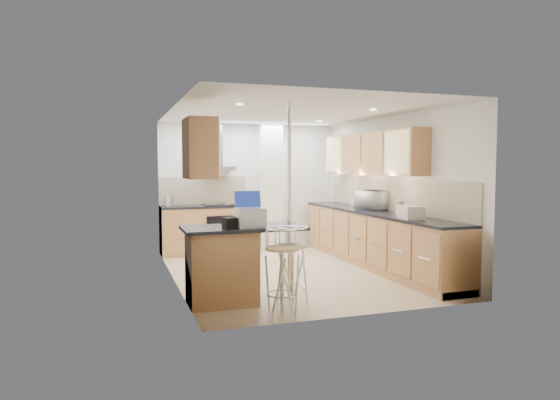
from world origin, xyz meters
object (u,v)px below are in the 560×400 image
object	(u,v)px
bar_stool_end	(292,266)
bar_stool_near	(282,270)
laptop	(250,218)
bread_bin	(411,212)
microwave	(375,200)

from	to	relation	value
bar_stool_end	bar_stool_near	bearing A→B (deg)	-174.53
laptop	bread_bin	distance (m)	2.49
microwave	bar_stool_end	world-z (taller)	microwave
laptop	bar_stool_end	bearing A→B (deg)	-23.04
bar_stool_near	bread_bin	distance (m)	2.43
microwave	bread_bin	size ratio (longest dim) A/B	1.69
laptop	bar_stool_near	size ratio (longest dim) A/B	0.34
microwave	laptop	xyz separation A→B (m)	(-2.73, -1.88, -0.03)
microwave	bread_bin	distance (m)	1.54
bar_stool_end	microwave	bearing A→B (deg)	-4.47
microwave	bar_stool_near	xyz separation A→B (m)	(-2.49, -2.34, -0.59)
bar_stool_near	bread_bin	size ratio (longest dim) A/B	2.84
microwave	laptop	world-z (taller)	microwave
bread_bin	bar_stool_near	bearing A→B (deg)	-153.11
laptop	bar_stool_near	world-z (taller)	laptop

